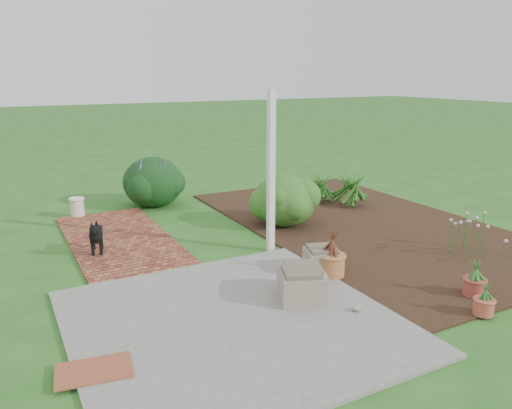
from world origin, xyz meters
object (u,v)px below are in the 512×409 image
stone_trough_near (302,282)px  black_dog (96,234)px  cream_ceramic_urn (77,207)px  evergreen_shrub (285,199)px

stone_trough_near → black_dog: bearing=125.5°
stone_trough_near → cream_ceramic_urn: bearing=110.5°
cream_ceramic_urn → black_dog: bearing=-91.8°
stone_trough_near → evergreen_shrub: bearing=62.9°
stone_trough_near → cream_ceramic_urn: size_ratio=1.49×
black_dog → cream_ceramic_urn: 2.32m
stone_trough_near → cream_ceramic_urn: 5.41m
stone_trough_near → evergreen_shrub: 3.06m
evergreen_shrub → cream_ceramic_urn: bearing=144.4°
stone_trough_near → black_dog: black_dog is taller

